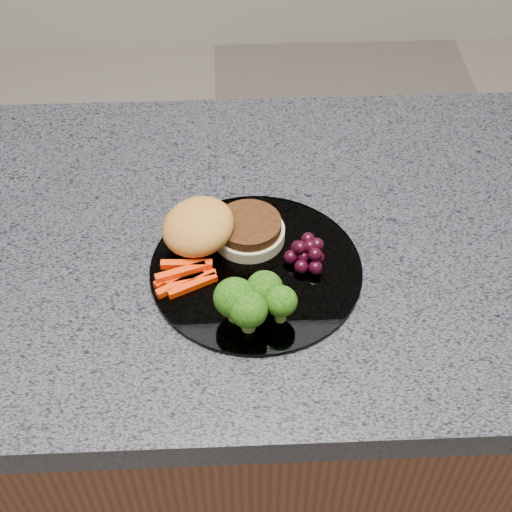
{
  "coord_description": "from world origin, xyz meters",
  "views": [
    {
      "loc": [
        0.06,
        -0.65,
        1.55
      ],
      "look_at": [
        0.08,
        -0.06,
        0.93
      ],
      "focal_mm": 50.0,
      "sensor_mm": 36.0,
      "label": 1
    }
  ],
  "objects_px": {
    "plate": "(256,269)",
    "burger": "(216,230)",
    "grape_bunch": "(308,253)",
    "island_cabinet": "(207,422)"
  },
  "relations": [
    {
      "from": "island_cabinet",
      "to": "burger",
      "type": "height_order",
      "value": "burger"
    },
    {
      "from": "plate",
      "to": "grape_bunch",
      "type": "distance_m",
      "value": 0.07
    },
    {
      "from": "plate",
      "to": "grape_bunch",
      "type": "relative_size",
      "value": 4.91
    },
    {
      "from": "burger",
      "to": "grape_bunch",
      "type": "relative_size",
      "value": 3.36
    },
    {
      "from": "grape_bunch",
      "to": "burger",
      "type": "bearing_deg",
      "value": 161.91
    },
    {
      "from": "island_cabinet",
      "to": "grape_bunch",
      "type": "height_order",
      "value": "grape_bunch"
    },
    {
      "from": "island_cabinet",
      "to": "burger",
      "type": "distance_m",
      "value": 0.5
    },
    {
      "from": "island_cabinet",
      "to": "grape_bunch",
      "type": "xyz_separation_m",
      "value": [
        0.15,
        -0.06,
        0.49
      ]
    },
    {
      "from": "grape_bunch",
      "to": "plate",
      "type": "bearing_deg",
      "value": -172.48
    },
    {
      "from": "plate",
      "to": "burger",
      "type": "height_order",
      "value": "burger"
    }
  ]
}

